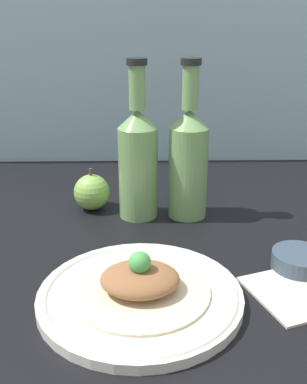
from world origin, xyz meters
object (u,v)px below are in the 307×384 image
at_px(plate, 140,295).
at_px(cider_bottle_left, 138,159).
at_px(apple, 92,192).
at_px(cider_bottle_right, 188,159).
at_px(plated_food, 140,281).
at_px(dipping_bowl, 300,261).

bearing_deg(plate, cider_bottle_left, 91.06).
relative_size(cider_bottle_left, apple, 3.46).
height_order(plate, cider_bottle_right, cider_bottle_right).
bearing_deg(plated_food, cider_bottle_left, 91.06).
distance_m(plate, cider_bottle_left, 0.31).
xyz_separation_m(plate, plated_food, (0.00, 0.00, 0.02)).
bearing_deg(cider_bottle_left, apple, 160.60).
relative_size(plate, cider_bottle_right, 0.94).
height_order(cider_bottle_right, apple, cider_bottle_right).
xyz_separation_m(plate, cider_bottle_right, (0.09, 0.29, 0.11)).
distance_m(plated_food, cider_bottle_right, 0.32).
xyz_separation_m(cider_bottle_left, dipping_bowl, (0.25, -0.21, -0.10)).
bearing_deg(apple, dipping_bowl, -35.22).
bearing_deg(dipping_bowl, cider_bottle_left, 139.99).
relative_size(cider_bottle_right, apple, 3.46).
bearing_deg(plate, dipping_bowl, 17.48).
distance_m(plated_food, apple, 0.34).
relative_size(plate, plated_food, 1.47).
bearing_deg(apple, cider_bottle_left, -19.40).
distance_m(plate, dipping_bowl, 0.26).
xyz_separation_m(cider_bottle_left, apple, (-0.10, 0.03, -0.08)).
relative_size(apple, dipping_bowl, 1.00).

